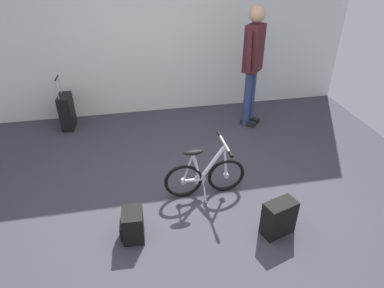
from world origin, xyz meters
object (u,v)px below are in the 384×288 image
folding_bike_foreground (205,175)px  backpack_on_floor (133,225)px  visitor_near_wall (253,59)px  rolling_suitcase (67,111)px  handbag_on_floor (278,218)px

folding_bike_foreground → backpack_on_floor: 1.01m
folding_bike_foreground → visitor_near_wall: 2.09m
rolling_suitcase → backpack_on_floor: bearing=-70.7°
visitor_near_wall → backpack_on_floor: visitor_near_wall is taller
rolling_suitcase → backpack_on_floor: size_ratio=2.56×
folding_bike_foreground → handbag_on_floor: bearing=-51.6°
backpack_on_floor → handbag_on_floor: (1.44, -0.22, 0.03)m
visitor_near_wall → handbag_on_floor: bearing=-102.0°
folding_bike_foreground → visitor_near_wall: visitor_near_wall is taller
folding_bike_foreground → rolling_suitcase: (-1.74, 2.00, 0.01)m
backpack_on_floor → handbag_on_floor: bearing=-8.5°
visitor_near_wall → rolling_suitcase: bearing=171.9°
backpack_on_floor → visitor_near_wall: bearing=47.7°
handbag_on_floor → folding_bike_foreground: bearing=128.4°
handbag_on_floor → backpack_on_floor: bearing=171.5°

